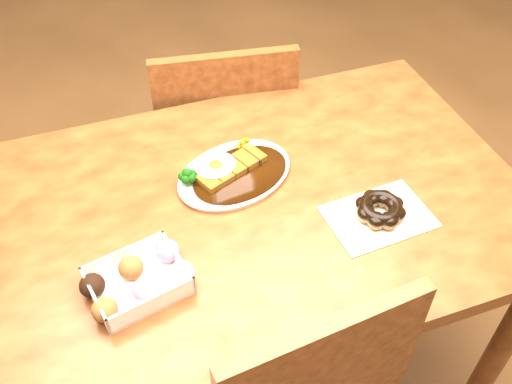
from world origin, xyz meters
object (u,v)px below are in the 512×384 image
object	(u,v)px
pon_de_ring	(380,210)
chair_far	(223,141)
katsu_curry_plate	(232,172)
donut_box	(138,280)
table	(257,229)

from	to	relation	value
pon_de_ring	chair_far	bearing A→B (deg)	103.01
katsu_curry_plate	donut_box	world-z (taller)	katsu_curry_plate
katsu_curry_plate	chair_far	bearing A→B (deg)	76.86
table	pon_de_ring	xyz separation A→B (m)	(0.23, -0.14, 0.12)
pon_de_ring	table	bearing A→B (deg)	149.20
katsu_curry_plate	donut_box	distance (m)	0.36
chair_far	katsu_curry_plate	world-z (taller)	chair_far
chair_far	katsu_curry_plate	bearing A→B (deg)	85.67
table	katsu_curry_plate	bearing A→B (deg)	108.16
donut_box	pon_de_ring	size ratio (longest dim) A/B	0.94
chair_far	katsu_curry_plate	distance (m)	0.54
donut_box	pon_de_ring	xyz separation A→B (m)	(0.52, 0.01, -0.00)
table	donut_box	bearing A→B (deg)	-153.41
chair_far	donut_box	bearing A→B (deg)	70.43
katsu_curry_plate	donut_box	bearing A→B (deg)	-138.11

